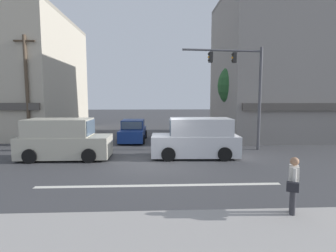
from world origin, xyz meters
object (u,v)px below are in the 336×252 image
Objects in this scene: traffic_light_mast at (245,81)px; van_crossing_rightbound at (196,139)px; street_tree at (245,86)px; van_crossing_leftbound at (64,140)px; utility_pole_near_left at (27,88)px; sedan_crossing_center at (133,132)px; pedestrian_foreground_with_bag at (293,184)px.

van_crossing_rightbound is at bearing -150.34° from traffic_light_mast.
street_tree reaches higher than van_crossing_leftbound.
van_crossing_rightbound is at bearing 0.60° from van_crossing_leftbound.
utility_pole_near_left reaches higher than van_crossing_rightbound.
street_tree reaches higher than van_crossing_rightbound.
van_crossing_leftbound is (-7.00, -0.07, 0.00)m from van_crossing_rightbound.
traffic_light_mast is at bearing -27.93° from sedan_crossing_center.
traffic_light_mast reaches higher than sedan_crossing_center.
van_crossing_rightbound is at bearing -22.75° from utility_pole_near_left.
traffic_light_mast is 8.68m from sedan_crossing_center.
van_crossing_leftbound reaches higher than pedestrian_foreground_with_bag.
van_crossing_leftbound is 6.43m from sedan_crossing_center.
pedestrian_foreground_with_bag is at bearing -44.11° from utility_pole_near_left.
street_tree is at bearing 6.51° from sedan_crossing_center.
traffic_light_mast is at bearing -11.18° from utility_pole_near_left.
utility_pole_near_left reaches higher than van_crossing_leftbound.
traffic_light_mast is 1.33× the size of van_crossing_rightbound.
traffic_light_mast is 4.83m from van_crossing_rightbound.
pedestrian_foreground_with_bag is (1.39, -7.37, -0.05)m from van_crossing_rightbound.
street_tree is at bearing 71.37° from traffic_light_mast.
van_crossing_rightbound is 2.79× the size of pedestrian_foreground_with_bag.
utility_pole_near_left is at bearing 157.25° from van_crossing_rightbound.
traffic_light_mast is (14.11, -2.79, 0.33)m from utility_pole_near_left.
sedan_crossing_center is at bearing 60.80° from van_crossing_leftbound.
utility_pole_near_left reaches higher than sedan_crossing_center.
pedestrian_foreground_with_bag is at bearing -67.81° from sedan_crossing_center.
street_tree reaches higher than traffic_light_mast.
utility_pole_near_left is at bearing 135.89° from pedestrian_foreground_with_bag.
van_crossing_leftbound is at bearing -150.73° from street_tree.
street_tree is at bearing 53.89° from van_crossing_rightbound.
pedestrian_foreground_with_bag is (5.26, -12.90, 0.24)m from sedan_crossing_center.
van_crossing_leftbound reaches higher than sedan_crossing_center.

